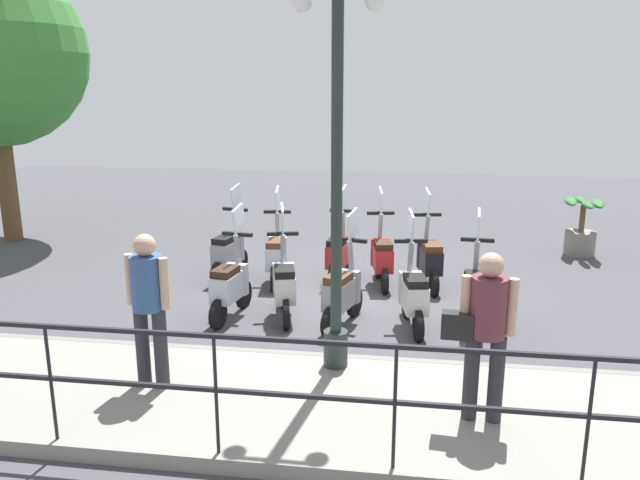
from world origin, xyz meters
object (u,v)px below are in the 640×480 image
object	(u,v)px
scooter_near_4	(230,285)
scooter_far_3	(276,255)
scooter_far_0	(429,259)
scooter_far_2	(339,253)
scooter_near_0	(475,293)
scooter_far_1	(382,256)
scooter_near_1	(413,294)
scooter_near_3	(284,284)
potted_palm	(581,232)
scooter_far_4	(229,251)
pedestrian_with_bag	(485,325)
scooter_near_2	(342,292)
lamp_post_near	(337,195)
pedestrian_distant	(148,299)

from	to	relation	value
scooter_near_4	scooter_far_3	bearing A→B (deg)	-1.62
scooter_near_4	scooter_far_0	size ratio (longest dim) A/B	1.00
scooter_far_0	scooter_far_2	world-z (taller)	same
scooter_far_3	scooter_near_4	bearing A→B (deg)	162.94
scooter_near_0	scooter_far_1	xyz separation A→B (m)	(1.59, 1.29, 0.00)
scooter_near_1	scooter_near_3	bearing A→B (deg)	74.23
potted_palm	scooter_near_4	world-z (taller)	scooter_near_4
scooter_far_4	pedestrian_with_bag	bearing A→B (deg)	-128.66
pedestrian_with_bag	scooter_near_0	size ratio (longest dim) A/B	1.03
scooter_near_0	scooter_far_4	world-z (taller)	same
potted_palm	scooter_far_1	world-z (taller)	scooter_far_1
scooter_far_1	scooter_far_0	bearing A→B (deg)	-101.16
potted_palm	scooter_far_4	size ratio (longest dim) A/B	0.69
potted_palm	scooter_near_2	xyz separation A→B (m)	(-4.22, 4.06, 0.04)
scooter_far_3	scooter_near_2	bearing A→B (deg)	-149.49
scooter_far_3	scooter_near_3	bearing A→B (deg)	-170.12
scooter_far_3	pedestrian_with_bag	bearing A→B (deg)	-152.20
pedestrian_with_bag	scooter_far_1	world-z (taller)	pedestrian_with_bag
scooter_far_0	scooter_far_4	size ratio (longest dim) A/B	1.00
potted_palm	scooter_far_0	size ratio (longest dim) A/B	0.69
scooter_near_1	scooter_far_4	size ratio (longest dim) A/B	1.00
lamp_post_near	pedestrian_with_bag	xyz separation A→B (m)	(-0.93, -1.44, -0.96)
pedestrian_with_bag	potted_palm	distance (m)	7.15
lamp_post_near	pedestrian_with_bag	distance (m)	1.97
pedestrian_distant	scooter_far_4	world-z (taller)	pedestrian_distant
scooter_near_4	scooter_far_3	distance (m)	1.61
scooter_near_1	scooter_far_2	world-z (taller)	same
lamp_post_near	scooter_far_3	bearing A→B (deg)	22.86
scooter_far_0	scooter_far_3	bearing A→B (deg)	82.51
potted_palm	scooter_near_0	distance (m)	4.63
scooter_near_3	scooter_far_0	distance (m)	2.56
scooter_far_0	scooter_far_1	distance (m)	0.75
pedestrian_with_bag	scooter_near_0	world-z (taller)	pedestrian_with_bag
pedestrian_distant	scooter_far_2	world-z (taller)	pedestrian_distant
scooter_near_0	scooter_near_2	size ratio (longest dim) A/B	1.00
scooter_near_2	scooter_far_2	distance (m)	1.93
scooter_near_4	scooter_far_0	xyz separation A→B (m)	(1.71, -2.73, 0.00)
scooter_near_4	scooter_far_3	world-z (taller)	same
lamp_post_near	potted_palm	bearing A→B (deg)	-34.74
potted_palm	scooter_far_2	bearing A→B (deg)	118.06
potted_palm	scooter_near_1	world-z (taller)	scooter_near_1
pedestrian_distant	scooter_far_2	xyz separation A→B (m)	(4.13, -1.44, -0.60)
scooter_near_1	scooter_near_3	world-z (taller)	same
lamp_post_near	scooter_near_1	bearing A→B (deg)	-28.28
lamp_post_near	scooter_far_4	size ratio (longest dim) A/B	2.78
scooter_far_2	scooter_far_3	xyz separation A→B (m)	(-0.24, 0.98, 0.00)
scooter_near_0	scooter_near_2	distance (m)	1.74
scooter_near_1	scooter_far_3	bearing A→B (deg)	42.61
pedestrian_with_bag	scooter_near_4	size ratio (longest dim) A/B	1.03
scooter_near_1	scooter_near_3	size ratio (longest dim) A/B	1.00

